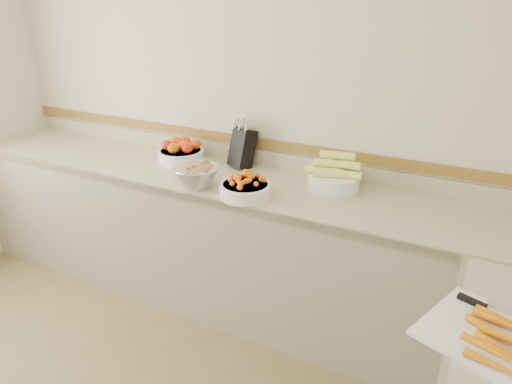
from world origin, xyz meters
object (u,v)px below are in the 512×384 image
at_px(knife_block, 242,147).
at_px(tomato_bowl, 181,152).
at_px(cutting_board, 502,341).
at_px(corn_bowl, 334,177).
at_px(rhubarb_bowl, 197,174).
at_px(cherry_tomato_bowl, 245,188).

relative_size(knife_block, tomato_bowl, 1.08).
bearing_deg(cutting_board, corn_bowl, 132.04).
bearing_deg(rhubarb_bowl, tomato_bowl, 136.96).
bearing_deg(tomato_bowl, cutting_board, -26.64).
distance_m(corn_bowl, cutting_board, 1.34).
height_order(cherry_tomato_bowl, rhubarb_bowl, cherry_tomato_bowl).
relative_size(knife_block, cherry_tomato_bowl, 1.14).
xyz_separation_m(tomato_bowl, corn_bowl, (1.06, 0.01, 0.00)).
xyz_separation_m(tomato_bowl, rhubarb_bowl, (0.35, -0.32, 0.01)).
distance_m(corn_bowl, rhubarb_bowl, 0.79).
bearing_deg(cherry_tomato_bowl, knife_block, 120.45).
distance_m(tomato_bowl, corn_bowl, 1.06).
bearing_deg(rhubarb_bowl, corn_bowl, 24.98).
xyz_separation_m(rhubarb_bowl, cutting_board, (1.61, -0.66, -0.06)).
distance_m(cherry_tomato_bowl, corn_bowl, 0.52).
height_order(cherry_tomato_bowl, corn_bowl, corn_bowl).
bearing_deg(rhubarb_bowl, knife_block, 81.36).
relative_size(cherry_tomato_bowl, cutting_board, 0.51).
bearing_deg(knife_block, cherry_tomato_bowl, -59.55).
height_order(tomato_bowl, rhubarb_bowl, rhubarb_bowl).
distance_m(knife_block, cherry_tomato_bowl, 0.50).
bearing_deg(cherry_tomato_bowl, rhubarb_bowl, -178.93).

